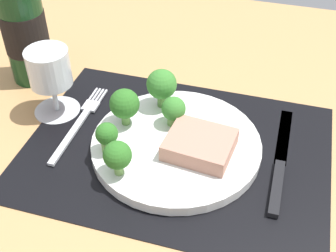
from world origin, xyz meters
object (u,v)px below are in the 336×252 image
Objects in this scene: fork at (80,122)px; wine_glass at (50,73)px; plate at (176,145)px; wine_bottle at (23,24)px; knife at (280,166)px; steak at (200,144)px.

fork is 1.67× the size of wine_glass.
plate is 16.51cm from fork.
wine_glass is at bearing -43.02° from wine_bottle.
knife is 47.89cm from wine_bottle.
wine_glass is (-25.34, 4.81, 4.40)cm from steak.
fork is at bearing -36.99° from wine_bottle.
wine_bottle reaches higher than wine_glass.
steak is 37.04cm from wine_bottle.
fork is 0.67× the size of wine_bottle.
wine_glass is at bearing 156.84° from fork.
fork is (-16.44, 1.42, -0.55)cm from plate.
knife is 2.00× the size of wine_glass.
wine_bottle is at bearing 159.28° from steak.
wine_glass is (-5.14, 2.32, 7.03)cm from fork.
wine_bottle is (-13.74, 10.35, 10.06)cm from fork.
steak is at bearing -5.90° from fork.
wine_glass is at bearing 170.17° from plate.
wine_bottle is (-45.47, 11.24, 10.01)cm from knife.
fork is at bearing 172.98° from steak.
plate is 4.43cm from steak.
steak is (3.77, -1.07, 2.08)cm from plate.
fork is 19.93cm from wine_bottle.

